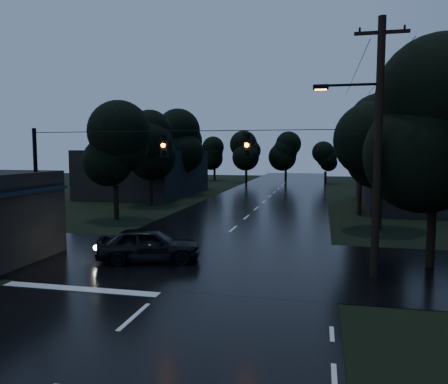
% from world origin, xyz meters
% --- Properties ---
extents(main_road, '(12.00, 120.00, 0.02)m').
position_xyz_m(main_road, '(0.00, 30.00, 0.00)').
color(main_road, black).
rests_on(main_road, ground).
extents(cross_street, '(60.00, 9.00, 0.02)m').
position_xyz_m(cross_street, '(0.00, 12.00, 0.00)').
color(cross_street, black).
rests_on(cross_street, ground).
extents(building_far_right, '(10.00, 14.00, 4.40)m').
position_xyz_m(building_far_right, '(14.00, 34.00, 2.20)').
color(building_far_right, black).
rests_on(building_far_right, ground).
extents(building_far_left, '(10.00, 16.00, 5.00)m').
position_xyz_m(building_far_left, '(-14.00, 40.00, 2.50)').
color(building_far_left, black).
rests_on(building_far_left, ground).
extents(utility_pole_main, '(3.50, 0.30, 10.00)m').
position_xyz_m(utility_pole_main, '(7.41, 11.00, 5.26)').
color(utility_pole_main, black).
rests_on(utility_pole_main, ground).
extents(utility_pole_far, '(2.00, 0.30, 7.50)m').
position_xyz_m(utility_pole_far, '(8.30, 28.00, 3.88)').
color(utility_pole_far, black).
rests_on(utility_pole_far, ground).
extents(anchor_pole_left, '(0.18, 0.18, 6.00)m').
position_xyz_m(anchor_pole_left, '(-7.50, 11.00, 3.00)').
color(anchor_pole_left, black).
rests_on(anchor_pole_left, ground).
extents(span_signals, '(15.00, 0.37, 1.12)m').
position_xyz_m(span_signals, '(0.56, 10.99, 5.24)').
color(span_signals, black).
rests_on(span_signals, ground).
extents(tree_corner_near, '(4.48, 4.48, 9.44)m').
position_xyz_m(tree_corner_near, '(10.00, 13.00, 5.99)').
color(tree_corner_near, black).
rests_on(tree_corner_near, ground).
extents(tree_left_a, '(3.92, 3.92, 8.26)m').
position_xyz_m(tree_left_a, '(-9.00, 22.00, 5.24)').
color(tree_left_a, black).
rests_on(tree_left_a, ground).
extents(tree_left_b, '(4.20, 4.20, 8.85)m').
position_xyz_m(tree_left_b, '(-9.60, 30.00, 5.62)').
color(tree_left_b, black).
rests_on(tree_left_b, ground).
extents(tree_left_c, '(4.48, 4.48, 9.44)m').
position_xyz_m(tree_left_c, '(-10.20, 40.00, 5.99)').
color(tree_left_c, black).
rests_on(tree_left_c, ground).
extents(tree_right_a, '(4.20, 4.20, 8.85)m').
position_xyz_m(tree_right_a, '(9.00, 22.00, 5.62)').
color(tree_right_a, black).
rests_on(tree_right_a, ground).
extents(tree_right_b, '(4.48, 4.48, 9.44)m').
position_xyz_m(tree_right_b, '(9.60, 30.00, 5.99)').
color(tree_right_b, black).
rests_on(tree_right_b, ground).
extents(tree_right_c, '(4.76, 4.76, 10.03)m').
position_xyz_m(tree_right_c, '(10.20, 40.00, 6.37)').
color(tree_right_c, black).
rests_on(tree_right_c, ground).
extents(car, '(4.91, 3.07, 1.56)m').
position_xyz_m(car, '(-2.07, 11.27, 0.78)').
color(car, black).
rests_on(car, ground).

